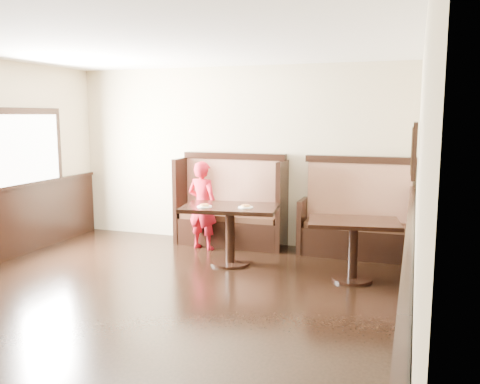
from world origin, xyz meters
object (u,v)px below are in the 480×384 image
at_px(booth_main, 232,212).
at_px(child, 203,205).
at_px(booth_neighbor, 357,223).
at_px(table_main, 230,220).
at_px(table_neighbor, 353,236).

height_order(booth_main, child, booth_main).
relative_size(booth_main, booth_neighbor, 1.06).
height_order(booth_neighbor, child, booth_neighbor).
xyz_separation_m(booth_neighbor, child, (-2.27, -0.42, 0.20)).
relative_size(table_main, child, 1.02).
bearing_deg(booth_neighbor, table_neighbor, -85.69).
height_order(booth_neighbor, table_main, booth_neighbor).
bearing_deg(table_main, booth_neighbor, 24.94).
height_order(booth_main, table_neighbor, booth_main).
xyz_separation_m(table_neighbor, child, (-2.36, 0.77, 0.11)).
height_order(table_main, table_neighbor, table_main).
distance_m(booth_neighbor, child, 2.31).
xyz_separation_m(booth_main, booth_neighbor, (1.95, -0.00, -0.05)).
relative_size(booth_neighbor, table_neighbor, 1.38).
bearing_deg(booth_neighbor, table_main, -146.83).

